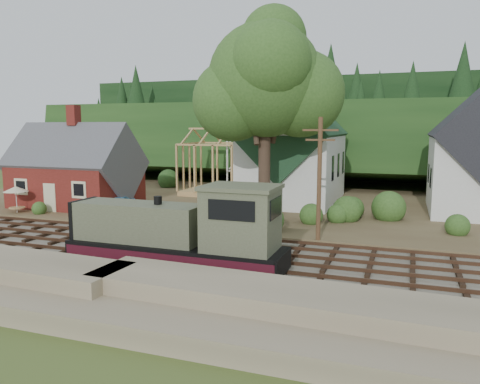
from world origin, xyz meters
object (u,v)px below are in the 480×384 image
(locomotive, at_px, (183,235))
(car_green, at_px, (64,193))
(car_blue, at_px, (116,204))
(patio_set, at_px, (16,190))

(locomotive, relative_size, car_green, 3.11)
(locomotive, height_order, car_blue, locomotive)
(car_blue, xyz_separation_m, car_green, (-8.94, 4.14, -0.04))
(car_blue, xyz_separation_m, patio_set, (-7.41, -3.38, 1.24))
(locomotive, bearing_deg, patio_set, 155.08)
(car_green, distance_m, patio_set, 7.78)
(patio_set, bearing_deg, car_green, 101.45)
(locomotive, height_order, car_green, locomotive)
(car_blue, bearing_deg, car_green, 162.70)
(locomotive, xyz_separation_m, car_blue, (-12.59, 12.68, -1.08))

